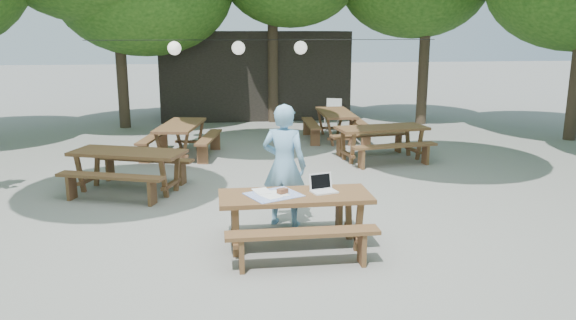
{
  "coord_description": "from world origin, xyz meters",
  "views": [
    {
      "loc": [
        -0.87,
        -8.55,
        2.87
      ],
      "look_at": [
        0.16,
        -0.83,
        1.05
      ],
      "focal_mm": 35.0,
      "sensor_mm": 36.0,
      "label": 1
    }
  ],
  "objects_px": {
    "main_picnic_table": "(295,220)",
    "plastic_chair": "(333,121)",
    "picnic_table_nw": "(129,171)",
    "woman": "(284,165)"
  },
  "relations": [
    {
      "from": "main_picnic_table",
      "to": "woman",
      "type": "bearing_deg",
      "value": 91.47
    },
    {
      "from": "picnic_table_nw",
      "to": "plastic_chair",
      "type": "xyz_separation_m",
      "value": [
        4.96,
        5.72,
        -0.13
      ]
    },
    {
      "from": "picnic_table_nw",
      "to": "woman",
      "type": "xyz_separation_m",
      "value": [
        2.55,
        -2.11,
        0.52
      ]
    },
    {
      "from": "plastic_chair",
      "to": "main_picnic_table",
      "type": "bearing_deg",
      "value": -82.26
    },
    {
      "from": "woman",
      "to": "plastic_chair",
      "type": "xyz_separation_m",
      "value": [
        2.41,
        7.82,
        -0.66
      ]
    },
    {
      "from": "picnic_table_nw",
      "to": "plastic_chair",
      "type": "distance_m",
      "value": 7.57
    },
    {
      "from": "picnic_table_nw",
      "to": "plastic_chair",
      "type": "height_order",
      "value": "plastic_chair"
    },
    {
      "from": "main_picnic_table",
      "to": "plastic_chair",
      "type": "xyz_separation_m",
      "value": [
        2.39,
        8.77,
        -0.13
      ]
    },
    {
      "from": "main_picnic_table",
      "to": "plastic_chair",
      "type": "bearing_deg",
      "value": 74.76
    },
    {
      "from": "main_picnic_table",
      "to": "plastic_chair",
      "type": "distance_m",
      "value": 9.09
    }
  ]
}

